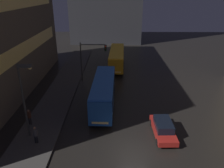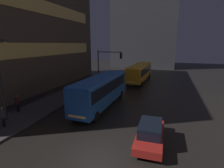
# 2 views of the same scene
# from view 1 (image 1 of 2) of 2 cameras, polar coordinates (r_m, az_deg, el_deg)

# --- Properties ---
(ground_plane) EXTENTS (120.00, 120.00, 0.00)m
(ground_plane) POSITION_cam_1_polar(r_m,az_deg,el_deg) (19.57, 5.80, -17.58)
(ground_plane) COLOR black
(sidewalk_left) EXTENTS (4.00, 48.00, 0.15)m
(sidewalk_left) POSITION_cam_1_polar(r_m,az_deg,el_deg) (28.74, -14.13, -3.74)
(sidewalk_left) COLOR #3D3A38
(sidewalk_left) RESTS_ON ground
(bus_near) EXTENTS (2.63, 10.39, 3.35)m
(bus_near) POSITION_cam_1_polar(r_m,az_deg,el_deg) (25.47, -2.20, -1.64)
(bus_near) COLOR #194793
(bus_near) RESTS_ON ground
(bus_far) EXTENTS (2.88, 11.12, 3.09)m
(bus_far) POSITION_cam_1_polar(r_m,az_deg,el_deg) (39.38, 1.25, 7.18)
(bus_far) COLOR orange
(bus_far) RESTS_ON ground
(car_taxi) EXTENTS (1.90, 4.63, 1.51)m
(car_taxi) POSITION_cam_1_polar(r_m,az_deg,el_deg) (21.67, 13.19, -11.05)
(car_taxi) COLOR maroon
(car_taxi) RESTS_ON ground
(pedestrian_near) EXTENTS (0.56, 0.56, 1.71)m
(pedestrian_near) POSITION_cam_1_polar(r_m,az_deg,el_deg) (23.71, -20.84, -7.72)
(pedestrian_near) COLOR black
(pedestrian_near) RESTS_ON sidewalk_left
(pedestrian_mid) EXTENTS (0.56, 0.56, 1.70)m
(pedestrian_mid) POSITION_cam_1_polar(r_m,az_deg,el_deg) (20.83, -19.42, -12.07)
(pedestrian_mid) COLOR black
(pedestrian_mid) RESTS_ON sidewalk_left
(traffic_light_main) EXTENTS (3.87, 0.35, 5.91)m
(traffic_light_main) POSITION_cam_1_polar(r_m,az_deg,el_deg) (32.47, -5.70, 7.54)
(traffic_light_main) COLOR #2D2D2D
(traffic_light_main) RESTS_ON ground
(street_lamp_sidewalk) EXTENTS (1.25, 0.36, 7.06)m
(street_lamp_sidewalk) POSITION_cam_1_polar(r_m,az_deg,el_deg) (20.23, -21.86, -1.47)
(street_lamp_sidewalk) COLOR #2D2D2D
(street_lamp_sidewalk) RESTS_ON sidewalk_left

